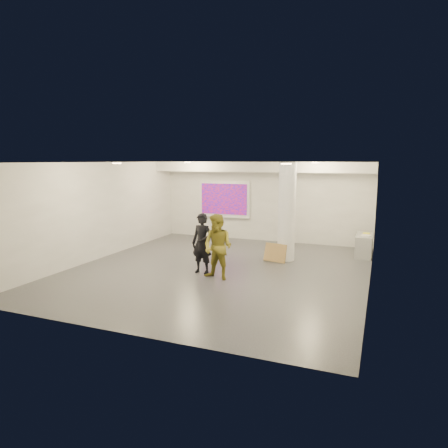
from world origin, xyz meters
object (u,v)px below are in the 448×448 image
at_px(credenza, 364,245).
at_px(woman, 202,243).
at_px(column, 287,212).
at_px(man, 218,247).
at_px(projection_screen, 224,200).

distance_m(credenza, woman, 5.49).
xyz_separation_m(column, credenza, (2.22, 1.45, -1.15)).
height_order(credenza, man, man).
height_order(column, projection_screen, column).
distance_m(column, woman, 2.96).
bearing_deg(projection_screen, credenza, -12.73).
distance_m(column, man, 2.95).
bearing_deg(column, projection_screen, 139.44).
relative_size(projection_screen, credenza, 1.76).
xyz_separation_m(woman, man, (0.62, -0.38, 0.03)).
height_order(credenza, woman, woman).
distance_m(credenza, man, 5.34).
bearing_deg(credenza, man, -129.85).
distance_m(projection_screen, man, 5.66).
height_order(projection_screen, woman, projection_screen).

